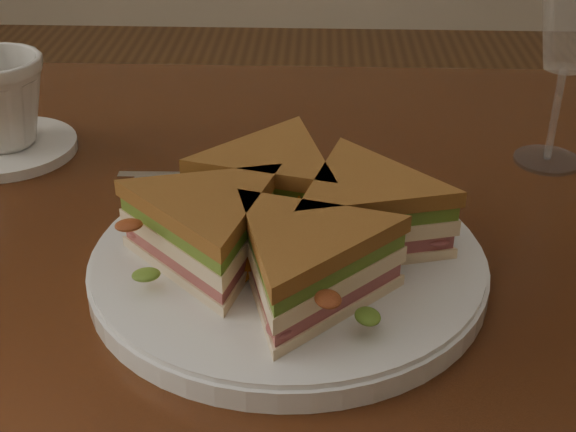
{
  "coord_description": "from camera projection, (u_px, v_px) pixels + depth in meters",
  "views": [
    {
      "loc": [
        0.0,
        -0.54,
        1.08
      ],
      "look_at": [
        -0.02,
        -0.05,
        0.8
      ],
      "focal_mm": 50.0,
      "sensor_mm": 36.0,
      "label": 1
    }
  ],
  "objects": [
    {
      "name": "crisps_mound",
      "position": [
        288.0,
        227.0,
        0.57
      ],
      "size": [
        0.09,
        0.09,
        0.05
      ],
      "primitive_type": null,
      "color": "orange",
      "rests_on": "plate"
    },
    {
      "name": "spoon",
      "position": [
        179.0,
        210.0,
        0.66
      ],
      "size": [
        0.18,
        0.03,
        0.01
      ],
      "rotation": [
        0.0,
        0.0,
        -0.04
      ],
      "color": "silver",
      "rests_on": "table"
    },
    {
      "name": "saucer",
      "position": [
        7.0,
        148.0,
        0.77
      ],
      "size": [
        0.13,
        0.13,
        0.01
      ],
      "primitive_type": "cylinder",
      "color": "white",
      "rests_on": "table"
    },
    {
      "name": "wine_glass",
      "position": [
        572.0,
        20.0,
        0.68
      ],
      "size": [
        0.07,
        0.07,
        0.19
      ],
      "color": "white",
      "rests_on": "table"
    },
    {
      "name": "sandwich_wedges",
      "position": [
        288.0,
        222.0,
        0.57
      ],
      "size": [
        0.28,
        0.28,
        0.06
      ],
      "color": "#FFE6BC",
      "rests_on": "plate"
    },
    {
      "name": "table",
      "position": [
        312.0,
        338.0,
        0.68
      ],
      "size": [
        1.2,
        0.8,
        0.75
      ],
      "color": "#33180B",
      "rests_on": "ground"
    },
    {
      "name": "knife",
      "position": [
        230.0,
        179.0,
        0.72
      ],
      "size": [
        0.22,
        0.02,
        0.0
      ],
      "rotation": [
        0.0,
        0.0,
        0.02
      ],
      "color": "silver",
      "rests_on": "table"
    },
    {
      "name": "plate",
      "position": [
        288.0,
        266.0,
        0.59
      ],
      "size": [
        0.29,
        0.29,
        0.02
      ],
      "primitive_type": "cylinder",
      "color": "white",
      "rests_on": "table"
    }
  ]
}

